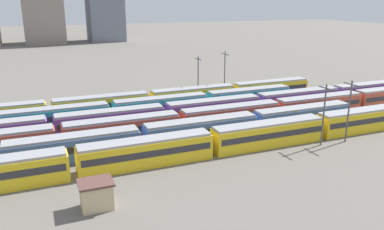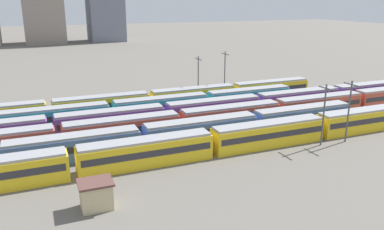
% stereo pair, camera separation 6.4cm
% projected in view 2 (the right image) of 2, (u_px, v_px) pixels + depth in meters
% --- Properties ---
extents(ground_plane, '(600.00, 600.00, 0.00)m').
position_uv_depth(ground_plane, '(65.00, 142.00, 59.83)').
color(ground_plane, '#666059').
extents(train_track_0, '(74.70, 3.06, 3.75)m').
position_uv_depth(train_track_0, '(211.00, 142.00, 54.59)').
color(train_track_0, yellow).
rests_on(train_track_0, ground_plane).
extents(train_track_1, '(55.80, 3.06, 3.75)m').
position_uv_depth(train_track_1, '(201.00, 130.00, 59.47)').
color(train_track_1, '#4C70BC').
rests_on(train_track_1, ground_plane).
extents(train_track_2, '(112.50, 3.06, 3.75)m').
position_uv_depth(train_track_2, '(277.00, 110.00, 70.36)').
color(train_track_2, '#BC4C38').
rests_on(train_track_2, ground_plane).
extents(train_track_3, '(112.50, 3.06, 3.75)m').
position_uv_depth(train_track_3, '(258.00, 104.00, 74.67)').
color(train_track_3, '#6B429E').
rests_on(train_track_3, ground_plane).
extents(train_track_4, '(55.80, 3.06, 3.75)m').
position_uv_depth(train_track_4, '(161.00, 106.00, 72.79)').
color(train_track_4, teal).
rests_on(train_track_4, ground_plane).
extents(train_track_5, '(74.70, 3.06, 3.75)m').
position_uv_depth(train_track_5, '(150.00, 100.00, 77.12)').
color(train_track_5, yellow).
rests_on(train_track_5, ground_plane).
extents(catenary_pole_0, '(0.24, 3.20, 9.42)m').
position_uv_depth(catenary_pole_0, '(324.00, 112.00, 57.28)').
color(catenary_pole_0, '#4C4C51').
rests_on(catenary_pole_0, ground_plane).
extents(catenary_pole_1, '(0.24, 3.20, 10.46)m').
position_uv_depth(catenary_pole_1, '(225.00, 73.00, 84.96)').
color(catenary_pole_1, '#4C4C51').
rests_on(catenary_pole_1, ground_plane).
extents(catenary_pole_2, '(0.24, 3.20, 9.64)m').
position_uv_depth(catenary_pole_2, '(349.00, 108.00, 58.73)').
color(catenary_pole_2, '#4C4C51').
rests_on(catenary_pole_2, ground_plane).
extents(catenary_pole_3, '(0.24, 3.20, 9.72)m').
position_uv_depth(catenary_pole_3, '(198.00, 76.00, 82.97)').
color(catenary_pole_3, '#4C4C51').
rests_on(catenary_pole_3, ground_plane).
extents(signal_hut, '(3.60, 3.00, 3.04)m').
position_uv_depth(signal_hut, '(96.00, 194.00, 40.70)').
color(signal_hut, '#C6B284').
rests_on(signal_hut, ground_plane).
extents(distant_building_2, '(19.01, 20.34, 36.98)m').
position_uv_depth(distant_building_2, '(42.00, 5.00, 190.99)').
color(distant_building_2, gray).
rests_on(distant_building_2, ground_plane).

